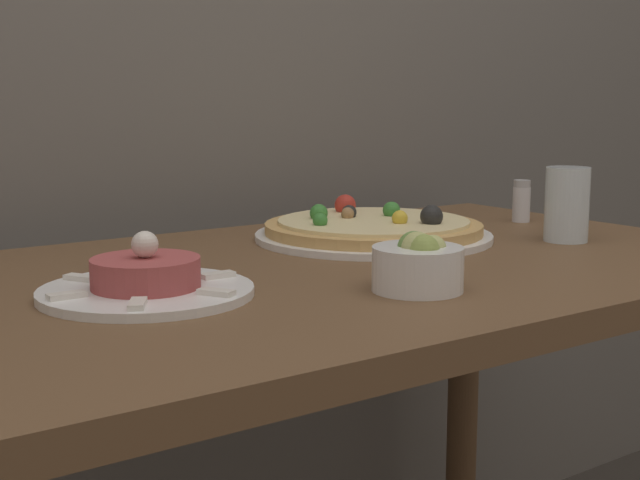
# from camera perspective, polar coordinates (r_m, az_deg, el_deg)

# --- Properties ---
(dining_table) EXTENTS (1.33, 0.71, 0.75)m
(dining_table) POSITION_cam_1_polar(r_m,az_deg,el_deg) (1.15, -1.80, -7.11)
(dining_table) COLOR brown
(dining_table) RESTS_ON ground_plane
(pizza_plate) EXTENTS (0.36, 0.36, 0.06)m
(pizza_plate) POSITION_cam_1_polar(r_m,az_deg,el_deg) (1.35, 3.42, 0.68)
(pizza_plate) COLOR white
(pizza_plate) RESTS_ON dining_table
(tartare_plate) EXTENTS (0.24, 0.24, 0.07)m
(tartare_plate) POSITION_cam_1_polar(r_m,az_deg,el_deg) (0.99, -11.07, -2.66)
(tartare_plate) COLOR white
(tartare_plate) RESTS_ON dining_table
(small_bowl) EXTENTS (0.10, 0.10, 0.07)m
(small_bowl) POSITION_cam_1_polar(r_m,az_deg,el_deg) (1.01, 6.31, -1.52)
(small_bowl) COLOR white
(small_bowl) RESTS_ON dining_table
(drinking_glass) EXTENTS (0.07, 0.07, 0.11)m
(drinking_glass) POSITION_cam_1_polar(r_m,az_deg,el_deg) (1.38, 15.53, 2.21)
(drinking_glass) COLOR silver
(drinking_glass) RESTS_ON dining_table
(salt_shaker) EXTENTS (0.03, 0.03, 0.07)m
(salt_shaker) POSITION_cam_1_polar(r_m,az_deg,el_deg) (1.57, 12.77, 2.43)
(salt_shaker) COLOR silver
(salt_shaker) RESTS_ON dining_table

